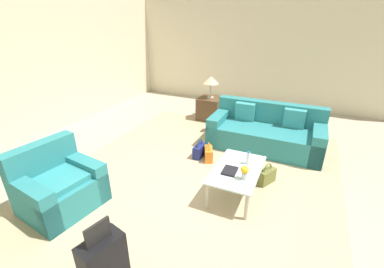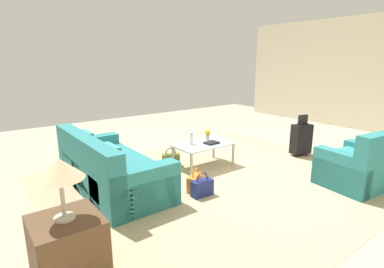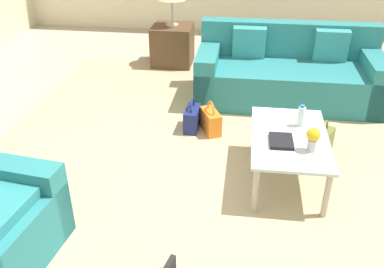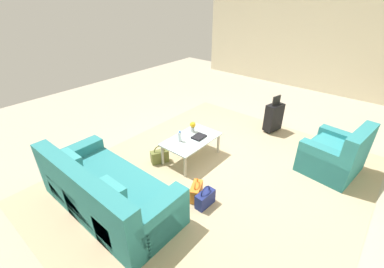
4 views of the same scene
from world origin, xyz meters
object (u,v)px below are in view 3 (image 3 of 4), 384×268
at_px(coffee_table, 289,142).
at_px(side_table, 173,45).
at_px(handbag_navy, 192,118).
at_px(couch, 287,74).
at_px(coffee_table_book, 281,141).
at_px(handbag_orange, 211,121).
at_px(flower_vase, 313,137).
at_px(handbag_olive, 322,142).
at_px(water_bottle, 301,116).

bearing_deg(coffee_table, side_table, 28.18).
height_order(side_table, handbag_navy, side_table).
height_order(couch, coffee_table_book, couch).
xyz_separation_m(coffee_table_book, handbag_orange, (0.89, 0.66, -0.32)).
height_order(coffee_table_book, flower_vase, flower_vase).
relative_size(coffee_table, side_table, 1.87).
bearing_deg(handbag_orange, side_table, 20.45).
height_order(coffee_table, handbag_olive, coffee_table).
distance_m(coffee_table_book, handbag_olive, 0.81).
xyz_separation_m(couch, handbag_navy, (-0.99, 1.05, -0.17)).
bearing_deg(flower_vase, couch, 1.42).
distance_m(flower_vase, handbag_orange, 1.40).
xyz_separation_m(flower_vase, handbag_orange, (0.99, 0.89, -0.43)).
xyz_separation_m(flower_vase, side_table, (3.02, 1.65, -0.27)).
distance_m(side_table, handbag_olive, 2.99).
bearing_deg(couch, flower_vase, -178.58).
height_order(coffee_table_book, side_table, side_table).
height_order(coffee_table, side_table, side_table).
bearing_deg(coffee_table_book, handbag_orange, 35.43).
relative_size(coffee_table_book, handbag_olive, 0.70).
distance_m(water_bottle, handbag_navy, 1.27).
distance_m(couch, handbag_navy, 1.45).
bearing_deg(handbag_olive, side_table, 38.78).
bearing_deg(water_bottle, coffee_table, 153.43).
bearing_deg(water_bottle, handbag_orange, 55.93).
height_order(couch, handbag_olive, couch).
xyz_separation_m(coffee_table_book, flower_vase, (-0.10, -0.23, 0.11)).
relative_size(coffee_table, flower_vase, 5.25).
bearing_deg(handbag_orange, couch, -39.36).
bearing_deg(handbag_olive, handbag_orange, 75.04).
bearing_deg(flower_vase, coffee_table_book, 66.50).
xyz_separation_m(couch, flower_vase, (-2.02, -0.05, 0.26)).
relative_size(coffee_table_book, side_table, 0.44).
xyz_separation_m(coffee_table, flower_vase, (-0.22, -0.15, 0.18)).
xyz_separation_m(water_bottle, handbag_olive, (0.27, -0.27, -0.40)).
xyz_separation_m(coffee_table_book, handbag_olive, (0.59, -0.45, -0.32)).
distance_m(handbag_orange, handbag_olive, 1.15).
bearing_deg(coffee_table, handbag_navy, 49.47).
height_order(coffee_table_book, handbag_olive, coffee_table_book).
bearing_deg(handbag_navy, couch, -46.57).
height_order(couch, handbag_navy, couch).
bearing_deg(coffee_table_book, water_bottle, -30.62).
xyz_separation_m(coffee_table, handbag_orange, (0.77, 0.74, -0.25)).
distance_m(coffee_table_book, handbag_navy, 1.31).
bearing_deg(couch, handbag_orange, 140.64).
relative_size(water_bottle, handbag_olive, 0.57).
xyz_separation_m(flower_vase, handbag_olive, (0.69, -0.22, -0.43)).
height_order(water_bottle, side_table, water_bottle).
bearing_deg(side_table, flower_vase, -151.35).
xyz_separation_m(side_table, handbag_navy, (-1.99, -0.55, -0.16)).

